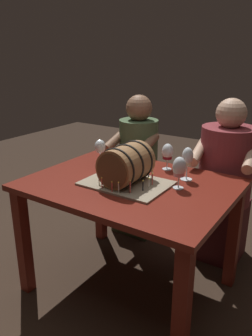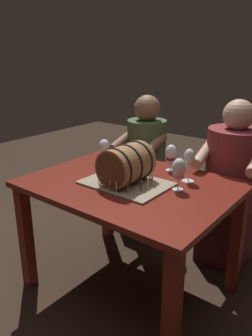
# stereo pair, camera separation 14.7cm
# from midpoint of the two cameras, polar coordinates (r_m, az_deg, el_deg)

# --- Properties ---
(ground_plane) EXTENTS (8.00, 8.00, 0.00)m
(ground_plane) POSITION_cam_midpoint_polar(r_m,az_deg,el_deg) (2.37, -1.26, -19.41)
(ground_plane) COLOR #332319
(dining_table) EXTENTS (1.20, 0.91, 0.74)m
(dining_table) POSITION_cam_midpoint_polar(r_m,az_deg,el_deg) (2.04, -1.39, -5.49)
(dining_table) COLOR maroon
(dining_table) RESTS_ON ground
(barrel_cake) EXTENTS (0.49, 0.36, 0.24)m
(barrel_cake) POSITION_cam_midpoint_polar(r_m,az_deg,el_deg) (1.93, -2.18, 0.28)
(barrel_cake) COLOR gray
(barrel_cake) RESTS_ON dining_table
(wine_glass_rose) EXTENTS (0.08, 0.08, 0.19)m
(wine_glass_rose) POSITION_cam_midpoint_polar(r_m,az_deg,el_deg) (1.88, 6.85, -0.08)
(wine_glass_rose) COLOR white
(wine_glass_rose) RESTS_ON dining_table
(wine_glass_amber) EXTENTS (0.07, 0.07, 0.18)m
(wine_glass_amber) POSITION_cam_midpoint_polar(r_m,az_deg,el_deg) (2.22, -1.00, 2.99)
(wine_glass_amber) COLOR white
(wine_glass_amber) RESTS_ON dining_table
(wine_glass_white) EXTENTS (0.07, 0.07, 0.20)m
(wine_glass_white) POSITION_cam_midpoint_polar(r_m,az_deg,el_deg) (2.01, 8.38, 1.64)
(wine_glass_white) COLOR white
(wine_glass_white) RESTS_ON dining_table
(wine_glass_red) EXTENTS (0.07, 0.07, 0.17)m
(wine_glass_red) POSITION_cam_midpoint_polar(r_m,az_deg,el_deg) (2.19, 5.18, 2.57)
(wine_glass_red) COLOR white
(wine_glass_red) RESTS_ON dining_table
(wine_glass_empty) EXTENTS (0.07, 0.07, 0.19)m
(wine_glass_empty) POSITION_cam_midpoint_polar(r_m,az_deg,el_deg) (2.24, -6.31, 3.50)
(wine_glass_empty) COLOR white
(wine_glass_empty) RESTS_ON dining_table
(person_seated_left) EXTENTS (0.38, 0.48, 1.17)m
(person_seated_left) POSITION_cam_midpoint_polar(r_m,az_deg,el_deg) (2.79, 0.55, -0.78)
(person_seated_left) COLOR #2A3A24
(person_seated_left) RESTS_ON ground
(person_seated_right) EXTENTS (0.45, 0.52, 1.19)m
(person_seated_right) POSITION_cam_midpoint_polar(r_m,az_deg,el_deg) (2.48, 14.70, -2.96)
(person_seated_right) COLOR #4C1B1E
(person_seated_right) RESTS_ON ground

